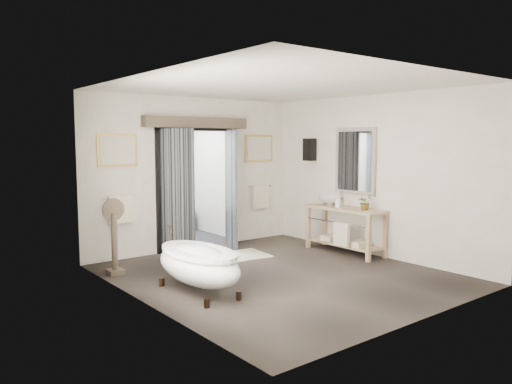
% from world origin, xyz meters
% --- Properties ---
extents(ground_plane, '(5.00, 5.00, 0.00)m').
position_xyz_m(ground_plane, '(0.00, 0.00, 0.00)').
color(ground_plane, '#4A3F38').
extents(room_shell, '(4.52, 5.02, 2.91)m').
position_xyz_m(room_shell, '(-0.04, -0.12, 1.86)').
color(room_shell, silver).
rests_on(room_shell, ground_plane).
extents(shower_room, '(2.22, 2.01, 2.51)m').
position_xyz_m(shower_room, '(0.00, 3.99, 0.91)').
color(shower_room, black).
rests_on(shower_room, ground_plane).
extents(back_wall_dressing, '(3.82, 0.78, 2.52)m').
position_xyz_m(back_wall_dressing, '(0.00, 2.32, 1.56)').
color(back_wall_dressing, black).
rests_on(back_wall_dressing, ground_plane).
extents(clawfoot_tub, '(0.76, 1.69, 0.82)m').
position_xyz_m(clawfoot_tub, '(-1.48, 0.00, 0.40)').
color(clawfoot_tub, black).
rests_on(clawfoot_tub, ground_plane).
extents(vanity, '(0.57, 1.60, 0.85)m').
position_xyz_m(vanity, '(1.95, 0.42, 0.51)').
color(vanity, tan).
rests_on(vanity, ground_plane).
extents(pedestal_mirror, '(0.36, 0.23, 1.20)m').
position_xyz_m(pedestal_mirror, '(-2.01, 1.60, 0.52)').
color(pedestal_mirror, brown).
rests_on(pedestal_mirror, ground_plane).
extents(rug, '(1.28, 0.93, 0.01)m').
position_xyz_m(rug, '(0.16, 1.43, 0.01)').
color(rug, beige).
rests_on(rug, ground_plane).
extents(slippers, '(0.38, 0.26, 0.05)m').
position_xyz_m(slippers, '(0.03, 1.34, 0.04)').
color(slippers, white).
rests_on(slippers, rug).
extents(basin, '(0.49, 0.49, 0.16)m').
position_xyz_m(basin, '(2.01, 0.86, 0.93)').
color(basin, white).
rests_on(basin, vanity).
extents(plant, '(0.29, 0.26, 0.29)m').
position_xyz_m(plant, '(1.98, -0.02, 0.99)').
color(plant, gray).
rests_on(plant, vanity).
extents(soap_bottle_a, '(0.11, 0.11, 0.21)m').
position_xyz_m(soap_bottle_a, '(1.87, 0.51, 0.95)').
color(soap_bottle_a, gray).
rests_on(soap_bottle_a, vanity).
extents(soap_bottle_b, '(0.14, 0.14, 0.16)m').
position_xyz_m(soap_bottle_b, '(1.96, 1.01, 0.93)').
color(soap_bottle_b, gray).
rests_on(soap_bottle_b, vanity).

